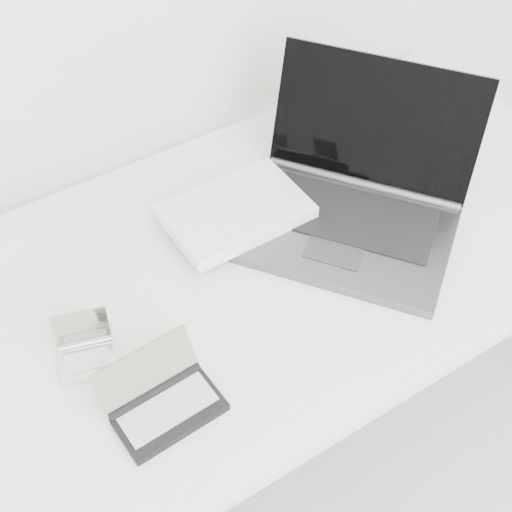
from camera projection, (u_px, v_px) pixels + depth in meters
desk at (258, 273)px, 1.47m from camera, size 1.60×0.80×0.73m
laptop_large at (322, 203)px, 1.47m from camera, size 0.64×0.58×0.28m
pda_silver at (86, 352)px, 1.26m from camera, size 0.12×0.12×0.08m
palmtop_charcoal at (163, 402)px, 1.19m from camera, size 0.18×0.15×0.09m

